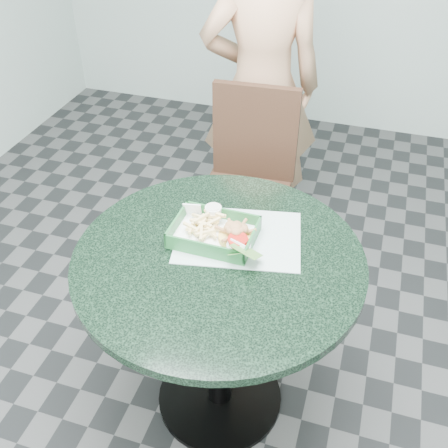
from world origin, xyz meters
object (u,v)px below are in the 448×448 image
(dining_chair, at_px, (249,174))
(food_basket, at_px, (214,240))
(cafe_table, at_px, (219,297))
(crab_sandwich, at_px, (235,236))
(diner_person, at_px, (262,78))
(sauce_ramekin, at_px, (213,215))

(dining_chair, distance_m, food_basket, 0.80)
(cafe_table, distance_m, crab_sandwich, 0.23)
(diner_person, bearing_deg, food_basket, 78.42)
(dining_chair, xyz_separation_m, diner_person, (-0.04, 0.34, 0.33))
(cafe_table, distance_m, food_basket, 0.20)
(cafe_table, relative_size, food_basket, 3.48)
(cafe_table, xyz_separation_m, crab_sandwich, (0.03, 0.07, 0.22))
(diner_person, xyz_separation_m, sauce_ramekin, (0.09, -1.01, -0.06))
(crab_sandwich, bearing_deg, food_basket, 179.95)
(cafe_table, distance_m, dining_chair, 0.84)
(food_basket, relative_size, crab_sandwich, 2.43)
(dining_chair, height_order, diner_person, diner_person)
(dining_chair, bearing_deg, crab_sandwich, -81.67)
(cafe_table, distance_m, sauce_ramekin, 0.28)
(diner_person, bearing_deg, dining_chair, 78.56)
(dining_chair, distance_m, diner_person, 0.47)
(diner_person, relative_size, sauce_ramekin, 31.07)
(cafe_table, height_order, diner_person, diner_person)
(diner_person, bearing_deg, crab_sandwich, 82.10)
(food_basket, bearing_deg, dining_chair, 96.37)
(cafe_table, bearing_deg, sauce_ramekin, 114.55)
(crab_sandwich, height_order, sauce_ramekin, crab_sandwich)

